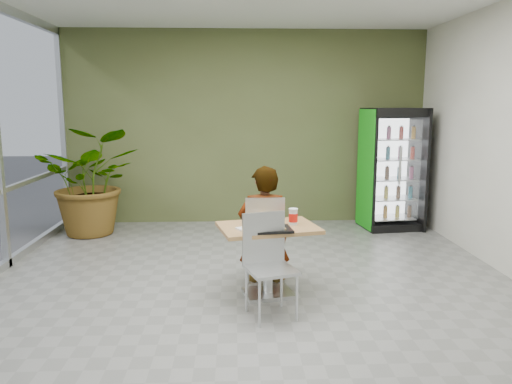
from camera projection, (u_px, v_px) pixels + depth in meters
ground at (253, 299)px, 5.16m from camera, size 7.00×7.00×0.00m
room_envelope at (253, 144)px, 4.88m from camera, size 6.00×7.00×3.20m
dining_table at (268, 246)px, 5.17m from camera, size 1.11×0.89×0.75m
chair_far at (264, 232)px, 5.60m from camera, size 0.44×0.44×0.98m
chair_near at (267, 256)px, 4.73m from camera, size 0.54×0.54×0.97m
seated_woman at (264, 236)px, 5.66m from camera, size 0.60×0.39×1.62m
pizza_plate at (265, 223)px, 5.19m from camera, size 0.30×0.23×0.03m
soda_cup at (293, 217)px, 5.18m from camera, size 0.10×0.10×0.17m
napkin_stack at (245, 229)px, 4.97m from camera, size 0.19×0.19×0.02m
cafeteria_tray at (269, 229)px, 4.93m from camera, size 0.47×0.37×0.02m
beverage_fridge at (392, 169)px, 7.97m from camera, size 0.96×0.78×1.93m
potted_plant at (93, 181)px, 7.63m from camera, size 1.55×1.36×1.66m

